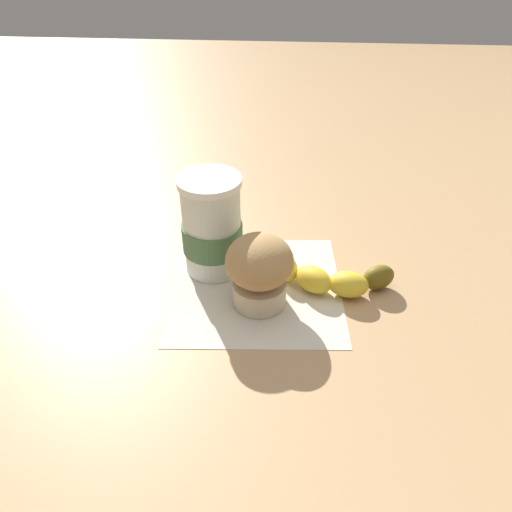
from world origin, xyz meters
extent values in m
plane|color=tan|center=(0.00, 0.00, 0.00)|extent=(3.00, 3.00, 0.00)
cube|color=beige|center=(0.00, 0.00, 0.00)|extent=(0.26, 0.26, 0.00)
cylinder|color=silver|center=(-0.07, 0.04, 0.07)|extent=(0.08, 0.08, 0.14)
cylinder|color=white|center=(-0.07, 0.04, 0.15)|extent=(0.09, 0.09, 0.01)
cylinder|color=#4C754C|center=(-0.07, 0.04, 0.06)|extent=(0.09, 0.09, 0.04)
cylinder|color=beige|center=(0.01, -0.03, 0.02)|extent=(0.07, 0.07, 0.03)
ellipsoid|color=#AD8451|center=(0.01, -0.03, 0.07)|extent=(0.09, 0.09, 0.07)
ellipsoid|color=gold|center=(0.04, 0.03, 0.02)|extent=(0.05, 0.06, 0.04)
ellipsoid|color=gold|center=(0.08, 0.00, 0.02)|extent=(0.07, 0.06, 0.04)
ellipsoid|color=gold|center=(0.13, -0.01, 0.02)|extent=(0.06, 0.04, 0.04)
ellipsoid|color=brown|center=(0.18, 0.01, 0.02)|extent=(0.06, 0.05, 0.04)
camera|label=1|loc=(0.04, -0.56, 0.47)|focal=35.00mm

